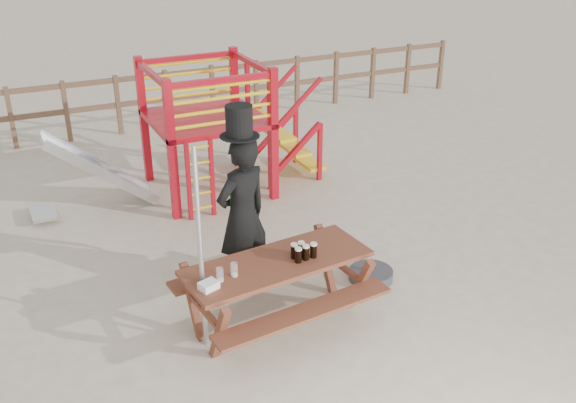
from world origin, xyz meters
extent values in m
plane|color=beige|center=(0.00, 0.00, 0.00)|extent=(60.00, 60.00, 0.00)
cube|color=brown|center=(0.00, 7.00, 1.10)|extent=(15.00, 0.06, 0.10)
cube|color=brown|center=(0.00, 7.00, 0.60)|extent=(15.00, 0.06, 0.10)
cube|color=brown|center=(-2.50, 7.00, 0.60)|extent=(0.09, 0.09, 1.20)
cube|color=brown|center=(-1.50, 7.00, 0.60)|extent=(0.09, 0.09, 1.20)
cube|color=brown|center=(-0.50, 7.00, 0.60)|extent=(0.09, 0.09, 1.20)
cube|color=brown|center=(0.50, 7.00, 0.60)|extent=(0.09, 0.09, 1.20)
cube|color=brown|center=(1.50, 7.00, 0.60)|extent=(0.09, 0.09, 1.20)
cube|color=brown|center=(2.50, 7.00, 0.60)|extent=(0.09, 0.09, 1.20)
cube|color=brown|center=(3.50, 7.00, 0.60)|extent=(0.09, 0.09, 1.20)
cube|color=brown|center=(4.50, 7.00, 0.60)|extent=(0.09, 0.09, 1.20)
cube|color=brown|center=(5.50, 7.00, 0.60)|extent=(0.09, 0.09, 1.20)
cube|color=brown|center=(6.50, 7.00, 0.60)|extent=(0.09, 0.09, 1.20)
cube|color=brown|center=(7.50, 7.00, 0.60)|extent=(0.09, 0.09, 1.20)
cube|color=#A80B17|center=(-0.60, 2.80, 1.05)|extent=(0.12, 0.12, 2.10)
cube|color=#A80B17|center=(1.00, 2.80, 1.05)|extent=(0.12, 0.12, 2.10)
cube|color=#A80B17|center=(-0.60, 4.40, 1.05)|extent=(0.12, 0.12, 2.10)
cube|color=#A80B17|center=(1.00, 4.40, 1.05)|extent=(0.12, 0.12, 2.10)
cube|color=#A80B17|center=(0.20, 3.60, 1.20)|extent=(1.72, 1.72, 0.08)
cube|color=#A80B17|center=(0.20, 2.80, 2.00)|extent=(1.60, 0.08, 0.08)
cube|color=#A80B17|center=(0.20, 4.40, 2.00)|extent=(1.60, 0.08, 0.08)
cube|color=#A80B17|center=(-0.60, 3.60, 2.00)|extent=(0.08, 1.60, 0.08)
cube|color=#A80B17|center=(1.00, 3.60, 2.00)|extent=(0.08, 1.60, 0.08)
cylinder|color=yellow|center=(0.20, 2.80, 1.38)|extent=(1.50, 0.05, 0.05)
cylinder|color=yellow|center=(0.20, 4.40, 1.38)|extent=(1.50, 0.05, 0.05)
cylinder|color=yellow|center=(0.20, 2.80, 1.56)|extent=(1.50, 0.05, 0.05)
cylinder|color=yellow|center=(0.20, 4.40, 1.56)|extent=(1.50, 0.05, 0.05)
cylinder|color=yellow|center=(0.20, 2.80, 1.74)|extent=(1.50, 0.05, 0.05)
cylinder|color=yellow|center=(0.20, 4.40, 1.74)|extent=(1.50, 0.05, 0.05)
cylinder|color=yellow|center=(0.20, 2.80, 1.92)|extent=(1.50, 0.05, 0.05)
cylinder|color=yellow|center=(0.20, 4.40, 1.92)|extent=(1.50, 0.05, 0.05)
cube|color=#A80B17|center=(-0.43, 2.65, 0.60)|extent=(0.06, 0.06, 1.20)
cube|color=#A80B17|center=(-0.07, 2.65, 0.60)|extent=(0.06, 0.06, 1.20)
cylinder|color=yellow|center=(-0.25, 2.65, 0.15)|extent=(0.36, 0.04, 0.04)
cylinder|color=yellow|center=(-0.25, 2.65, 0.39)|extent=(0.36, 0.04, 0.04)
cylinder|color=yellow|center=(-0.25, 2.65, 0.63)|extent=(0.36, 0.04, 0.04)
cylinder|color=yellow|center=(-0.25, 2.65, 0.87)|extent=(0.36, 0.04, 0.04)
cylinder|color=yellow|center=(-0.25, 2.65, 1.11)|extent=(0.36, 0.04, 0.04)
cube|color=yellow|center=(1.15, 3.60, 1.08)|extent=(0.30, 0.90, 0.06)
cube|color=yellow|center=(1.43, 3.60, 0.78)|extent=(0.30, 0.90, 0.06)
cube|color=yellow|center=(1.71, 3.60, 0.48)|extent=(0.30, 0.90, 0.06)
cube|color=yellow|center=(1.99, 3.60, 0.18)|extent=(0.30, 0.90, 0.06)
cube|color=#A80B17|center=(1.55, 3.15, 0.60)|extent=(0.95, 0.08, 0.86)
cube|color=#A80B17|center=(1.55, 4.05, 0.60)|extent=(0.95, 0.08, 0.86)
cube|color=silver|center=(-1.50, 3.60, 0.62)|extent=(1.53, 0.55, 1.21)
cube|color=silver|center=(-1.50, 3.33, 0.66)|extent=(1.58, 0.04, 1.28)
cube|color=silver|center=(-1.50, 3.87, 0.66)|extent=(1.58, 0.04, 1.28)
cube|color=silver|center=(-2.40, 3.60, 0.10)|extent=(0.35, 0.55, 0.05)
cube|color=brown|center=(-0.35, -0.24, 0.77)|extent=(2.11, 0.96, 0.05)
cube|color=brown|center=(-0.30, -0.80, 0.46)|extent=(2.06, 0.48, 0.04)
cube|color=brown|center=(-0.40, 0.32, 0.46)|extent=(2.06, 0.48, 0.04)
cube|color=brown|center=(-1.22, -0.32, 0.37)|extent=(0.20, 1.23, 0.74)
cube|color=brown|center=(0.51, -0.15, 0.37)|extent=(0.20, 1.23, 0.74)
imported|color=black|center=(-0.43, 0.56, 0.98)|extent=(0.83, 0.68, 1.96)
cube|color=#0E8B0C|center=(-0.48, 0.71, 1.22)|extent=(0.08, 0.05, 0.46)
cylinder|color=black|center=(-0.43, 0.56, 1.97)|extent=(0.44, 0.44, 0.01)
cylinder|color=black|center=(-0.43, 0.56, 2.14)|extent=(0.30, 0.30, 0.34)
cube|color=white|center=(-0.48, 0.70, 2.26)|extent=(0.15, 0.05, 0.04)
cylinder|color=#B2B2B7|center=(-1.21, -0.27, 1.13)|extent=(0.05, 0.05, 2.25)
cylinder|color=#35353A|center=(1.08, 0.07, 0.06)|extent=(0.55, 0.55, 0.13)
cylinder|color=#35353A|center=(1.08, 0.07, 0.18)|extent=(0.06, 0.06, 0.11)
cube|color=white|center=(-1.20, -0.44, 0.83)|extent=(0.21, 0.19, 0.08)
cylinder|color=black|center=(-0.16, -0.36, 0.87)|extent=(0.07, 0.07, 0.15)
cylinder|color=beige|center=(-0.16, -0.36, 0.95)|extent=(0.08, 0.08, 0.02)
cylinder|color=black|center=(-0.06, -0.34, 0.87)|extent=(0.07, 0.07, 0.15)
cylinder|color=beige|center=(-0.06, -0.34, 0.95)|extent=(0.08, 0.08, 0.02)
cylinder|color=black|center=(0.04, -0.33, 0.87)|extent=(0.07, 0.07, 0.15)
cylinder|color=beige|center=(0.04, -0.33, 0.95)|extent=(0.08, 0.08, 0.02)
cylinder|color=black|center=(-0.16, -0.26, 0.87)|extent=(0.07, 0.07, 0.15)
cylinder|color=beige|center=(-0.16, -0.26, 0.95)|extent=(0.08, 0.08, 0.02)
cylinder|color=black|center=(-0.07, -0.25, 0.87)|extent=(0.07, 0.07, 0.15)
cylinder|color=beige|center=(-0.07, -0.25, 0.95)|extent=(0.08, 0.08, 0.02)
cylinder|color=silver|center=(-1.04, -0.35, 0.87)|extent=(0.07, 0.07, 0.15)
cylinder|color=beige|center=(-1.04, -0.35, 0.80)|extent=(0.07, 0.07, 0.02)
cylinder|color=silver|center=(-0.88, -0.32, 0.87)|extent=(0.07, 0.07, 0.15)
cylinder|color=beige|center=(-0.88, -0.32, 0.80)|extent=(0.07, 0.07, 0.02)
camera|label=1|loc=(-2.84, -5.65, 4.29)|focal=40.00mm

